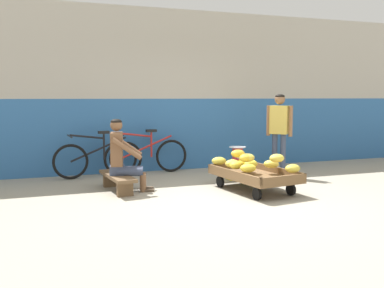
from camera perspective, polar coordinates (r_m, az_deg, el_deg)
The scene contains 12 objects.
ground_plane at distance 6.12m, azimuth 5.07°, elevation -7.75°, with size 80.00×80.00×0.00m, color gray.
back_wall at distance 8.79m, azimuth -3.04°, elevation 7.05°, with size 16.00×0.30×3.20m.
banana_cart at distance 6.85m, azimuth 8.24°, elevation -4.22°, with size 1.05×1.55×0.36m.
banana_pile at distance 6.78m, azimuth 7.67°, elevation -2.37°, with size 1.01×1.29×0.26m.
low_bench at distance 6.87m, azimuth -9.87°, elevation -4.56°, with size 0.44×1.13×0.27m.
vendor_seated at distance 6.81m, azimuth -9.19°, elevation -1.51°, with size 0.72×0.56×1.14m.
plastic_crate at distance 7.81m, azimuth 6.02°, elevation -3.56°, with size 0.36×0.28×0.30m.
weighing_scale at distance 7.77m, azimuth 6.05°, elevation -1.36°, with size 0.30×0.30×0.29m.
bicycle_near_left at distance 8.11m, azimuth -12.27°, elevation -1.86°, with size 1.66×0.48×0.86m.
bicycle_far_left at distance 8.33m, azimuth -6.07°, elevation -1.54°, with size 1.66×0.48×0.86m.
customer_adult at distance 8.09m, azimuth 11.50°, elevation 2.40°, with size 0.36×0.38×1.53m.
shopping_bag at distance 7.36m, azimuth 8.05°, elevation -4.44°, with size 0.18×0.12×0.24m, color green.
Camera 1 is at (-2.45, -5.41, 1.48)m, focal length 40.24 mm.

